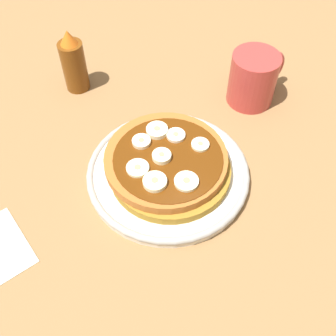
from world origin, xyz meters
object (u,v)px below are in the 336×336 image
Objects in this scene: banana_slice_7 at (200,145)px; coffee_mug at (254,77)px; banana_slice_6 at (155,182)px; plate at (168,173)px; pancake_stack at (167,165)px; banana_slice_1 at (176,135)px; syrup_bottle at (75,62)px; banana_slice_5 at (138,168)px; banana_slice_0 at (162,156)px; banana_slice_3 at (157,131)px; banana_slice_2 at (186,182)px; banana_slice_4 at (141,142)px.

coffee_mug reaches higher than banana_slice_7.
banana_slice_6 is at bearing -172.02° from banana_slice_7.
banana_slice_7 reaches higher than plate.
banana_slice_1 is at bearing 33.75° from pancake_stack.
banana_slice_5 is at bearing -101.02° from syrup_bottle.
pancake_stack is at bearing -91.27° from syrup_bottle.
banana_slice_0 is 0.24× the size of coffee_mug.
banana_slice_5 is at bearing -148.46° from banana_slice_3.
syrup_bottle is at bearing 87.67° from banana_slice_0.
banana_slice_6 is (0.43, -3.64, 0.14)cm from banana_slice_5.
coffee_mug reaches higher than banana_slice_1.
banana_slice_2 is (-0.51, -5.28, 1.82)cm from pancake_stack.
banana_slice_5 is at bearing 167.53° from plate.
banana_slice_0 is at bearing 164.24° from banana_slice_7.
banana_slice_5 is (-8.54, -1.58, -0.02)cm from banana_slice_1.
banana_slice_6 is (-3.66, -3.13, -0.04)cm from banana_slice_0.
banana_slice_4 is at bearing 93.23° from banana_slice_2.
plate is 8.79× the size of banana_slice_4.
coffee_mug is at bearing 11.91° from plate.
pancake_stack is at bearing 84.45° from banana_slice_2.
banana_slice_5 is at bearing -172.18° from coffee_mug.
banana_slice_5 is 0.97× the size of banana_slice_6.
banana_slice_0 is 4.92cm from banana_slice_1.
syrup_bottle is at bearing 97.59° from banana_slice_1.
plate is at bearing -168.09° from coffee_mug.
pancake_stack is 27.87cm from syrup_bottle.
syrup_bottle is at bearing 88.04° from banana_slice_2.
banana_slice_0 is at bearing 143.70° from plate.
banana_slice_5 reaches higher than pancake_stack.
syrup_bottle is at bearing 89.30° from plate.
pancake_stack is 5.68× the size of banana_slice_6.
banana_slice_0 is at bearing -7.10° from banana_slice_5.
banana_slice_3 is at bearing 118.52° from banana_slice_7.
banana_slice_7 is at bearing 33.34° from banana_slice_2.
banana_slice_0 is 1.00× the size of banana_slice_4.
pancake_stack is 1.61× the size of syrup_bottle.
banana_slice_5 is at bearing 122.66° from banana_slice_2.
banana_slice_4 is 0.24× the size of syrup_bottle.
banana_slice_2 is at bearing -104.52° from banana_slice_3.
banana_slice_2 is 1.02× the size of banana_slice_6.
banana_slice_0 is 4.40cm from banana_slice_4.
coffee_mug is (28.10, 7.56, -0.28)cm from banana_slice_6.
banana_slice_1 is 5.54cm from banana_slice_4.
banana_slice_6 reaches higher than banana_slice_5.
syrup_bottle reaches higher than plate.
banana_slice_7 is (9.85, 1.38, -0.14)cm from banana_slice_6.
banana_slice_7 is at bearing 7.98° from banana_slice_6.
banana_slice_7 is (6.19, -1.75, -0.18)cm from banana_slice_0.
plate is at bearing -36.30° from banana_slice_0.
coffee_mug is (24.44, 4.43, -0.32)cm from banana_slice_0.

